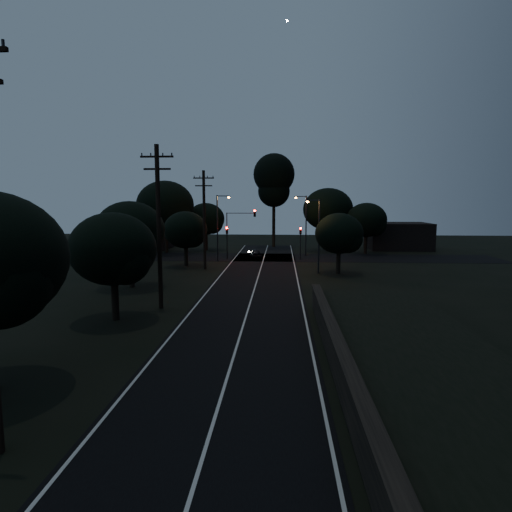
{
  "coord_description": "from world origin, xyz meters",
  "views": [
    {
      "loc": [
        2.2,
        -13.21,
        7.31
      ],
      "look_at": [
        0.0,
        24.0,
        2.5
      ],
      "focal_mm": 30.0,
      "sensor_mm": 36.0,
      "label": 1
    }
  ],
  "objects": [
    {
      "name": "tree_far_w",
      "position": [
        -13.72,
        45.84,
        6.58
      ],
      "size": [
        7.94,
        7.94,
        10.12
      ],
      "color": "black",
      "rests_on": "ground"
    },
    {
      "name": "building_left",
      "position": [
        -20.0,
        52.0,
        2.2
      ],
      "size": [
        10.0,
        8.0,
        4.4
      ],
      "primitive_type": "cube",
      "color": "black",
      "rests_on": "ground"
    },
    {
      "name": "retaining_wall",
      "position": [
        7.74,
        3.0,
        0.62
      ],
      "size": [
        6.93,
        26.0,
        1.6
      ],
      "color": "black",
      "rests_on": "ground"
    },
    {
      "name": "tree_left_c",
      "position": [
        -10.3,
        21.88,
        4.73
      ],
      "size": [
        5.79,
        5.79,
        7.31
      ],
      "color": "black",
      "rests_on": "ground"
    },
    {
      "name": "ground",
      "position": [
        0.0,
        0.0,
        0.0
      ],
      "size": [
        160.0,
        160.0,
        0.0
      ],
      "primitive_type": "plane",
      "color": "black"
    },
    {
      "name": "signal_mast",
      "position": [
        -2.91,
        39.99,
        4.34
      ],
      "size": [
        3.7,
        0.35,
        6.25
      ],
      "color": "black",
      "rests_on": "ground"
    },
    {
      "name": "streetlight_c",
      "position": [
        5.83,
        30.0,
        4.35
      ],
      "size": [
        1.46,
        0.26,
        7.5
      ],
      "color": "black",
      "rests_on": "ground"
    },
    {
      "name": "streetlight_a",
      "position": [
        -5.31,
        38.0,
        4.64
      ],
      "size": [
        1.66,
        0.26,
        8.0
      ],
      "color": "black",
      "rests_on": "ground"
    },
    {
      "name": "tree_right_a",
      "position": [
        8.17,
        29.9,
        3.97
      ],
      "size": [
        4.82,
        4.82,
        6.12
      ],
      "color": "black",
      "rests_on": "ground"
    },
    {
      "name": "tree_far_nw",
      "position": [
        -8.8,
        49.89,
        4.55
      ],
      "size": [
        5.54,
        5.54,
        7.02
      ],
      "color": "black",
      "rests_on": "ground"
    },
    {
      "name": "tall_pine",
      "position": [
        1.0,
        55.0,
        10.61
      ],
      "size": [
        6.47,
        6.47,
        14.71
      ],
      "color": "black",
      "rests_on": "ground"
    },
    {
      "name": "utility_pole_mid",
      "position": [
        -6.0,
        15.0,
        5.74
      ],
      "size": [
        2.2,
        0.3,
        11.0
      ],
      "color": "black",
      "rests_on": "ground"
    },
    {
      "name": "tree_left_b",
      "position": [
        -7.82,
        11.89,
        4.3
      ],
      "size": [
        5.22,
        5.22,
        6.64
      ],
      "color": "black",
      "rests_on": "ground"
    },
    {
      "name": "signal_right",
      "position": [
        4.6,
        39.99,
        2.84
      ],
      "size": [
        0.28,
        0.35,
        4.1
      ],
      "color": "black",
      "rests_on": "ground"
    },
    {
      "name": "tree_left_d",
      "position": [
        -8.33,
        33.9,
        4.0
      ],
      "size": [
        4.87,
        4.87,
        6.17
      ],
      "color": "black",
      "rests_on": "ground"
    },
    {
      "name": "car",
      "position": [
        -1.16,
        42.02,
        0.55
      ],
      "size": [
        2.0,
        3.44,
        1.1
      ],
      "primitive_type": "imported",
      "rotation": [
        0.0,
        0.0,
        3.37
      ],
      "color": "black",
      "rests_on": "ground"
    },
    {
      "name": "signal_left",
      "position": [
        -4.6,
        39.99,
        2.84
      ],
      "size": [
        0.28,
        0.35,
        4.1
      ],
      "color": "black",
      "rests_on": "ground"
    },
    {
      "name": "streetlight_b",
      "position": [
        5.31,
        44.0,
        4.64
      ],
      "size": [
        1.66,
        0.26,
        8.0
      ],
      "color": "black",
      "rests_on": "ground"
    },
    {
      "name": "tree_far_ne",
      "position": [
        9.26,
        49.85,
        5.95
      ],
      "size": [
        7.27,
        7.27,
        9.19
      ],
      "color": "black",
      "rests_on": "ground"
    },
    {
      "name": "tree_far_e",
      "position": [
        14.2,
        46.89,
        4.58
      ],
      "size": [
        5.57,
        5.57,
        7.07
      ],
      "color": "black",
      "rests_on": "ground"
    },
    {
      "name": "utility_pole_far",
      "position": [
        -6.0,
        32.0,
        5.48
      ],
      "size": [
        2.2,
        0.3,
        10.5
      ],
      "color": "black",
      "rests_on": "ground"
    },
    {
      "name": "road_surface",
      "position": [
        0.0,
        31.12,
        0.01
      ],
      "size": [
        60.0,
        70.0,
        0.03
      ],
      "color": "black",
      "rests_on": "ground"
    },
    {
      "name": "building_right",
      "position": [
        20.0,
        53.0,
        2.0
      ],
      "size": [
        9.0,
        7.0,
        4.0
      ],
      "primitive_type": "cube",
      "color": "black",
      "rests_on": "ground"
    }
  ]
}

